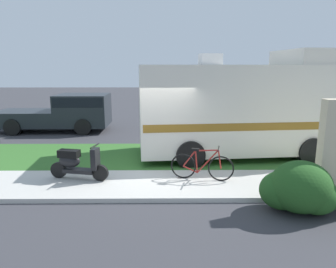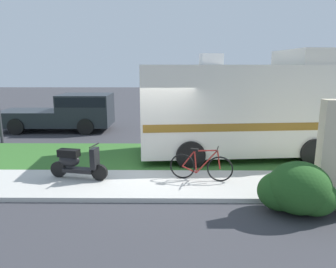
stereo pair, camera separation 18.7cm
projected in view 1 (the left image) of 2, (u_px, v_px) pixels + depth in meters
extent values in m
plane|color=#38383D|center=(153.00, 172.00, 9.31)|extent=(80.00, 80.00, 0.00)
cube|color=beige|center=(152.00, 185.00, 8.13)|extent=(24.00, 2.00, 0.12)
cube|color=#336628|center=(155.00, 157.00, 10.77)|extent=(24.00, 3.40, 0.08)
cube|color=silver|center=(238.00, 108.00, 10.61)|extent=(6.89, 3.19, 2.85)
cube|color=silver|center=(310.00, 58.00, 10.50)|extent=(2.02, 2.61, 0.50)
cube|color=#8C601E|center=(237.00, 120.00, 10.70)|extent=(6.76, 3.19, 0.24)
cube|color=black|center=(331.00, 92.00, 10.83)|extent=(0.28, 2.20, 0.90)
cube|color=silver|center=(210.00, 59.00, 10.17)|extent=(0.75, 0.66, 0.36)
cylinder|color=black|center=(277.00, 135.00, 12.30)|extent=(0.92, 0.36, 0.90)
cylinder|color=black|center=(311.00, 151.00, 9.87)|extent=(0.92, 0.36, 0.90)
cylinder|color=black|center=(179.00, 137.00, 11.91)|extent=(0.92, 0.36, 0.90)
cylinder|color=black|center=(190.00, 155.00, 9.49)|extent=(0.92, 0.36, 0.90)
cylinder|color=black|center=(100.00, 173.00, 8.21)|extent=(0.45, 0.19, 0.44)
cylinder|color=black|center=(59.00, 170.00, 8.44)|extent=(0.45, 0.19, 0.44)
cube|color=black|center=(79.00, 171.00, 8.32)|extent=(0.88, 0.45, 0.10)
cube|color=black|center=(69.00, 154.00, 8.27)|extent=(0.60, 0.37, 0.20)
ellipsoid|color=black|center=(69.00, 161.00, 8.32)|extent=(0.65, 0.42, 0.36)
cube|color=black|center=(95.00, 159.00, 8.15)|extent=(0.20, 0.34, 0.56)
cylinder|color=black|center=(95.00, 146.00, 8.08)|extent=(0.14, 0.50, 0.04)
sphere|color=white|center=(95.00, 152.00, 8.11)|extent=(0.12, 0.12, 0.12)
torus|color=black|center=(221.00, 169.00, 8.16)|extent=(0.68, 0.19, 0.69)
torus|color=black|center=(183.00, 166.00, 8.37)|extent=(0.68, 0.19, 0.69)
cylinder|color=maroon|center=(208.00, 162.00, 8.20)|extent=(0.56, 0.16, 0.68)
cylinder|color=maroon|center=(196.00, 162.00, 8.27)|extent=(0.10, 0.06, 0.61)
cylinder|color=maroon|center=(207.00, 150.00, 8.14)|extent=(0.60, 0.17, 0.09)
cylinder|color=maroon|center=(190.00, 169.00, 8.35)|extent=(0.39, 0.12, 0.19)
cylinder|color=maroon|center=(189.00, 158.00, 8.29)|extent=(0.35, 0.11, 0.47)
cylinder|color=maroon|center=(220.00, 159.00, 8.12)|extent=(0.12, 0.06, 0.51)
cube|color=black|center=(195.00, 150.00, 8.20)|extent=(0.22, 0.14, 0.06)
cylinder|color=black|center=(219.00, 149.00, 8.06)|extent=(0.14, 0.51, 0.03)
cube|color=#1E2328|center=(83.00, 110.00, 15.14)|extent=(2.45, 2.10, 1.51)
cube|color=black|center=(83.00, 101.00, 15.04)|extent=(2.32, 2.12, 0.44)
cube|color=#1E2328|center=(29.00, 118.00, 15.16)|extent=(2.98, 2.10, 0.73)
cylinder|color=black|center=(92.00, 120.00, 16.25)|extent=(0.76, 0.25, 0.76)
cylinder|color=black|center=(83.00, 127.00, 14.31)|extent=(0.76, 0.25, 0.76)
cylinder|color=black|center=(30.00, 120.00, 16.18)|extent=(0.76, 0.25, 0.76)
cylinder|color=black|center=(13.00, 127.00, 14.24)|extent=(0.76, 0.25, 0.76)
ellipsoid|color=#23511E|center=(301.00, 187.00, 6.58)|extent=(1.32, 1.19, 1.12)
ellipsoid|color=#23511E|center=(282.00, 190.00, 6.73)|extent=(0.99, 0.89, 0.84)
ellipsoid|color=#23511E|center=(316.00, 196.00, 6.52)|extent=(0.92, 0.83, 0.79)
cylinder|color=brown|center=(318.00, 176.00, 8.39)|extent=(0.07, 0.07, 0.18)
cylinder|color=brown|center=(318.00, 172.00, 8.37)|extent=(0.03, 0.03, 0.04)
cylinder|color=black|center=(318.00, 171.00, 8.36)|extent=(0.03, 0.03, 0.01)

